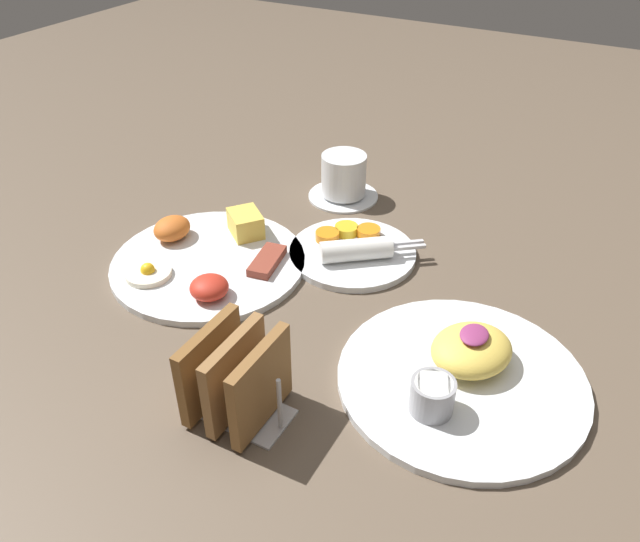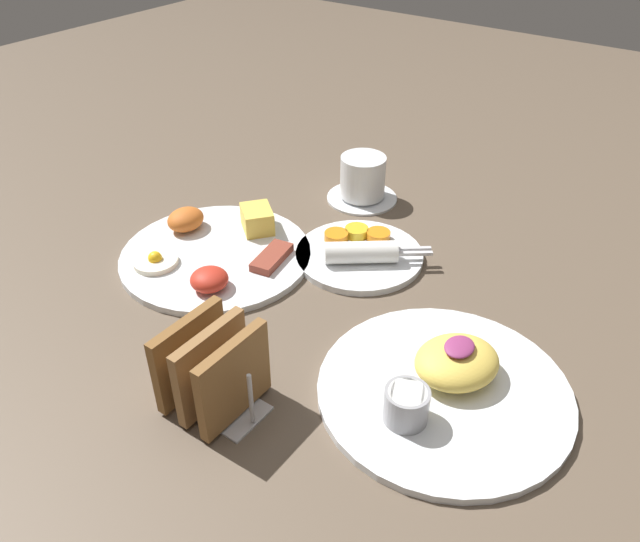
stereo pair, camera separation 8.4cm
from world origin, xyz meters
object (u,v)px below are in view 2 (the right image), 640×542
(plate_foreground, at_px, (445,384))
(toast_rack, at_px, (212,371))
(plate_breakfast, at_px, (216,251))
(coffee_cup, at_px, (363,180))
(plate_condiments, at_px, (360,253))

(plate_foreground, distance_m, toast_rack, 0.26)
(toast_rack, bearing_deg, plate_foreground, -50.95)
(plate_breakfast, bearing_deg, toast_rack, -136.27)
(plate_foreground, bearing_deg, toast_rack, 129.05)
(plate_breakfast, xyz_separation_m, plate_foreground, (-0.05, -0.40, 0.00))
(plate_foreground, relative_size, coffee_cup, 2.37)
(plate_breakfast, distance_m, plate_condiments, 0.21)
(plate_condiments, relative_size, coffee_cup, 1.62)
(plate_breakfast, bearing_deg, plate_condiments, -55.35)
(plate_breakfast, distance_m, coffee_cup, 0.29)
(plate_condiments, xyz_separation_m, coffee_cup, (0.16, 0.10, 0.03))
(plate_breakfast, bearing_deg, plate_foreground, -97.17)
(plate_condiments, height_order, coffee_cup, coffee_cup)
(plate_breakfast, height_order, plate_foreground, plate_foreground)
(toast_rack, bearing_deg, plate_condiments, 4.53)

